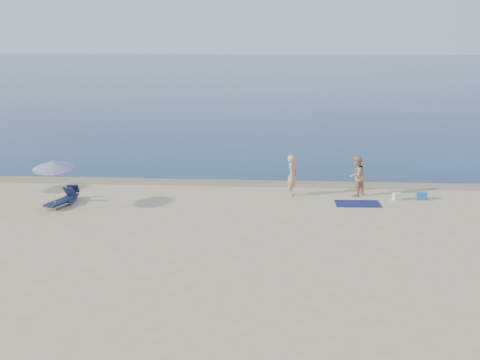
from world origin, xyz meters
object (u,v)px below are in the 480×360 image
person_right (356,176)px  umbrella_near (53,165)px  blue_cooler (421,196)px  person_left (292,175)px

person_right → umbrella_near: bearing=-37.7°
blue_cooler → umbrella_near: bearing=-172.6°
umbrella_near → person_right: bearing=10.6°
person_left → person_right: size_ratio=1.02×
person_left → umbrella_near: umbrella_near is taller
blue_cooler → umbrella_near: 16.44m
umbrella_near → blue_cooler: bearing=6.6°
person_left → person_right: person_left is taller
person_right → umbrella_near: umbrella_near is taller
person_left → blue_cooler: bearing=-80.9°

